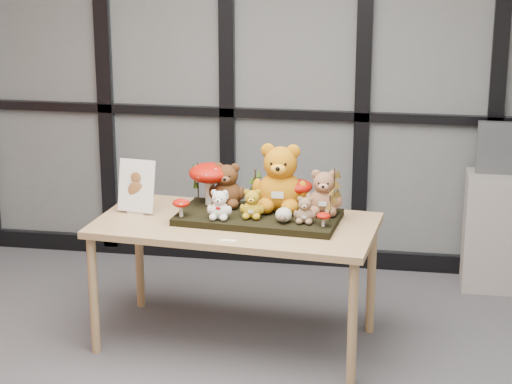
% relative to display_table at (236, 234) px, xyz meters
% --- Properties ---
extents(room_shell, '(5.00, 5.00, 5.00)m').
position_rel_display_table_xyz_m(room_shell, '(0.15, -1.18, 1.04)').
color(room_shell, beige).
rests_on(room_shell, floor).
extents(glass_partition, '(4.90, 0.06, 2.78)m').
position_rel_display_table_xyz_m(glass_partition, '(0.15, 1.29, 0.77)').
color(glass_partition, '#2D383F').
rests_on(glass_partition, floor).
extents(display_table, '(1.58, 0.90, 0.71)m').
position_rel_display_table_xyz_m(display_table, '(0.00, 0.00, 0.00)').
color(display_table, '#A17957').
rests_on(display_table, floor).
extents(diorama_tray, '(0.91, 0.52, 0.04)m').
position_rel_display_table_xyz_m(diorama_tray, '(0.12, 0.05, 0.09)').
color(diorama_tray, black).
rests_on(diorama_tray, display_table).
extents(bear_pooh_yellow, '(0.34, 0.31, 0.41)m').
position_rel_display_table_xyz_m(bear_pooh_yellow, '(0.22, 0.16, 0.31)').
color(bear_pooh_yellow, '#C8760D').
rests_on(bear_pooh_yellow, diorama_tray).
extents(bear_brown_medium, '(0.22, 0.21, 0.27)m').
position_rel_display_table_xyz_m(bear_brown_medium, '(-0.08, 0.17, 0.24)').
color(bear_brown_medium, '#4B2A12').
rests_on(bear_brown_medium, diorama_tray).
extents(bear_tan_back, '(0.22, 0.20, 0.27)m').
position_rel_display_table_xyz_m(bear_tan_back, '(0.47, 0.12, 0.24)').
color(bear_tan_back, '#916041').
rests_on(bear_tan_back, diorama_tray).
extents(bear_small_yellow, '(0.14, 0.13, 0.17)m').
position_rel_display_table_xyz_m(bear_small_yellow, '(0.10, -0.02, 0.19)').
color(bear_small_yellow, '#B99116').
rests_on(bear_small_yellow, diorama_tray).
extents(bear_white_bow, '(0.15, 0.13, 0.18)m').
position_rel_display_table_xyz_m(bear_white_bow, '(-0.07, -0.07, 0.19)').
color(bear_white_bow, white).
rests_on(bear_white_bow, diorama_tray).
extents(bear_beige_small, '(0.13, 0.12, 0.16)m').
position_rel_display_table_xyz_m(bear_beige_small, '(0.39, -0.06, 0.18)').
color(bear_beige_small, '#8A6A4A').
rests_on(bear_beige_small, diorama_tray).
extents(plush_cream_hedgehog, '(0.07, 0.07, 0.09)m').
position_rel_display_table_xyz_m(plush_cream_hedgehog, '(0.27, -0.07, 0.15)').
color(plush_cream_hedgehog, beige).
rests_on(plush_cream_hedgehog, diorama_tray).
extents(mushroom_back_left, '(0.24, 0.24, 0.26)m').
position_rel_display_table_xyz_m(mushroom_back_left, '(-0.18, 0.18, 0.23)').
color(mushroom_back_left, '#9E0E05').
rests_on(mushroom_back_left, diorama_tray).
extents(mushroom_back_right, '(0.17, 0.17, 0.19)m').
position_rel_display_table_xyz_m(mushroom_back_right, '(0.32, 0.17, 0.20)').
color(mushroom_back_right, '#9E0E05').
rests_on(mushroom_back_right, diorama_tray).
extents(mushroom_front_left, '(0.10, 0.10, 0.11)m').
position_rel_display_table_xyz_m(mushroom_front_left, '(-0.29, -0.06, 0.16)').
color(mushroom_front_left, '#9E0E05').
rests_on(mushroom_front_left, diorama_tray).
extents(mushroom_front_right, '(0.07, 0.07, 0.08)m').
position_rel_display_table_xyz_m(mushroom_front_right, '(0.49, -0.10, 0.15)').
color(mushroom_front_right, '#9E0E05').
rests_on(mushroom_front_right, diorama_tray).
extents(sprig_green_far_left, '(0.05, 0.05, 0.24)m').
position_rel_display_table_xyz_m(sprig_green_far_left, '(-0.25, 0.20, 0.22)').
color(sprig_green_far_left, '#1E3E0E').
rests_on(sprig_green_far_left, diorama_tray).
extents(sprig_green_mid_left, '(0.05, 0.05, 0.19)m').
position_rel_display_table_xyz_m(sprig_green_mid_left, '(-0.13, 0.23, 0.20)').
color(sprig_green_mid_left, '#1E3E0E').
rests_on(sprig_green_mid_left, diorama_tray).
extents(sprig_dry_far_right, '(0.05, 0.05, 0.26)m').
position_rel_display_table_xyz_m(sprig_dry_far_right, '(0.52, 0.10, 0.23)').
color(sprig_dry_far_right, brown).
rests_on(sprig_dry_far_right, diorama_tray).
extents(sprig_dry_mid_right, '(0.05, 0.05, 0.19)m').
position_rel_display_table_xyz_m(sprig_dry_mid_right, '(0.51, -0.01, 0.20)').
color(sprig_dry_mid_right, brown).
rests_on(sprig_dry_mid_right, diorama_tray).
extents(sprig_green_centre, '(0.05, 0.05, 0.20)m').
position_rel_display_table_xyz_m(sprig_green_centre, '(0.07, 0.22, 0.21)').
color(sprig_green_centre, '#1E3E0E').
rests_on(sprig_green_centre, diorama_tray).
extents(sign_holder, '(0.22, 0.10, 0.30)m').
position_rel_display_table_xyz_m(sign_holder, '(-0.57, 0.07, 0.21)').
color(sign_holder, silver).
rests_on(sign_holder, display_table).
extents(label_card, '(0.09, 0.03, 0.00)m').
position_rel_display_table_xyz_m(label_card, '(0.02, -0.31, 0.07)').
color(label_card, white).
rests_on(label_card, display_table).
extents(cabinet, '(0.56, 0.33, 0.75)m').
position_rel_display_table_xyz_m(cabinet, '(1.57, 1.09, -0.27)').
color(cabinet, gray).
rests_on(cabinet, floor).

